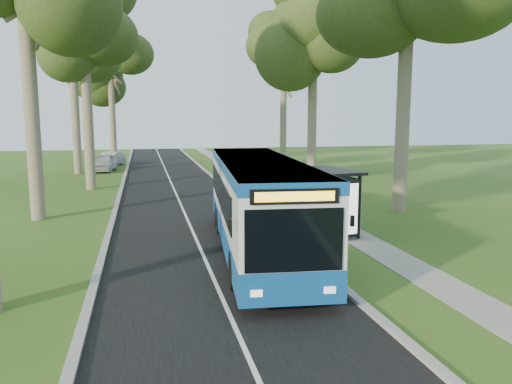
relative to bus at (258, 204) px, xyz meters
The scene contains 17 objects.
ground 2.28m from the bus, ahead, with size 120.00×120.00×0.00m, color #32541A.
road 10.33m from the bus, 101.59° to the left, with size 7.00×100.00×0.02m, color black.
kerb_east 10.22m from the bus, 81.70° to the left, with size 0.25×100.00×0.12m, color #9E9B93.
kerb_west 11.54m from the bus, 119.07° to the left, with size 0.25×100.00×0.12m, color #9E9B93.
centre_line 10.33m from the bus, 101.59° to the left, with size 0.12×100.00×0.01m, color white.
footpath 11.06m from the bus, 65.94° to the left, with size 1.50×100.00×0.02m, color gray.
bus is the anchor object (origin of this frame).
bus_stop_sign 2.92m from the bus, 37.42° to the right, with size 0.17×0.34×2.47m.
bus_shelter 4.07m from the bus, 25.02° to the left, with size 2.21×3.42×2.73m.
litter_bin 8.43m from the bus, 73.32° to the left, with size 0.57×0.57×1.00m.
car_white 30.34m from the bus, 104.26° to the left, with size 1.84×4.58×1.56m, color silver.
car_silver 34.96m from the bus, 101.91° to the left, with size 1.50×4.31×1.42m, color #A3A5AA.
tree_west_c 21.68m from the bus, 112.77° to the left, with size 5.20×5.20×15.17m.
tree_west_d 31.24m from the bus, 108.84° to the left, with size 5.20×5.20×16.05m.
tree_west_e 39.55m from the bus, 100.51° to the left, with size 5.20×5.20×13.82m.
tree_east_c 21.71m from the bus, 65.34° to the left, with size 5.20×5.20×14.44m.
tree_east_d 32.45m from the bus, 72.49° to the left, with size 5.20×5.20×13.22m.
Camera 1 is at (-5.48, -17.36, 4.94)m, focal length 35.00 mm.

